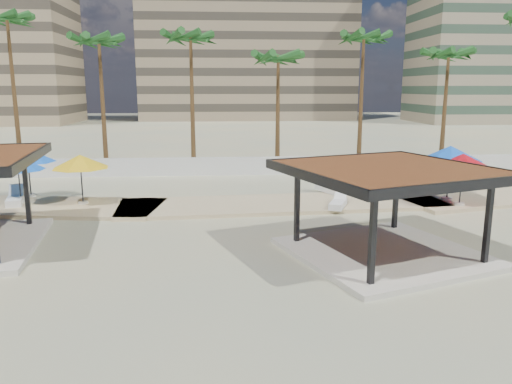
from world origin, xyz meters
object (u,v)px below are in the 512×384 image
at_px(pavilion_central, 387,203).
at_px(umbrella_a, 27,156).
at_px(lounger_b, 338,203).
at_px(lounger_c, 330,188).
at_px(umbrella_c, 463,161).
at_px(lounger_a, 15,200).

relative_size(pavilion_central, umbrella_a, 2.43).
height_order(pavilion_central, lounger_b, pavilion_central).
xyz_separation_m(pavilion_central, umbrella_a, (-15.49, 9.90, 0.45)).
bearing_deg(lounger_c, umbrella_a, 65.57).
distance_m(umbrella_c, lounger_c, 6.82).
bearing_deg(lounger_a, lounger_b, -112.40).
distance_m(lounger_b, lounger_c, 3.43).
relative_size(umbrella_a, lounger_a, 1.49).
distance_m(umbrella_a, umbrella_c, 21.61).
bearing_deg(lounger_a, pavilion_central, -133.80).
bearing_deg(umbrella_c, pavilion_central, -131.95).
relative_size(umbrella_a, lounger_b, 1.69).
bearing_deg(umbrella_c, lounger_b, 179.62).
height_order(umbrella_a, lounger_b, umbrella_a).
bearing_deg(umbrella_a, lounger_b, -12.31).
bearing_deg(umbrella_c, lounger_a, 175.07).
height_order(umbrella_a, umbrella_c, umbrella_a).
distance_m(pavilion_central, umbrella_a, 18.39).
relative_size(umbrella_a, lounger_c, 1.42).
xyz_separation_m(umbrella_a, lounger_a, (-0.19, -1.54, -1.96)).
xyz_separation_m(umbrella_c, lounger_a, (-21.53, 1.86, -1.95)).
bearing_deg(lounger_b, lounger_c, 17.01).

